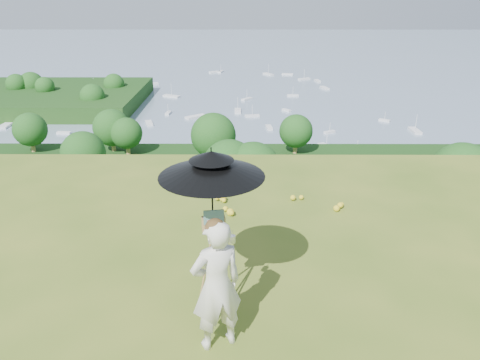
# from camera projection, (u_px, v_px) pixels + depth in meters

# --- Properties ---
(forest_slope) EXTENTS (140.00, 56.00, 22.00)m
(forest_slope) POSITION_uv_depth(u_px,v_px,m) (242.00, 328.00, 48.53)
(forest_slope) COLOR #0E3610
(forest_slope) RESTS_ON bay_water
(shoreline_tier) EXTENTS (170.00, 28.00, 8.00)m
(shoreline_tier) POSITION_uv_depth(u_px,v_px,m) (242.00, 215.00, 88.16)
(shoreline_tier) COLOR #6A6254
(shoreline_tier) RESTS_ON bay_water
(bay_water) EXTENTS (700.00, 700.00, 0.00)m
(bay_water) POSITION_uv_depth(u_px,v_px,m) (242.00, 66.00, 239.80)
(bay_water) COLOR #7489A6
(bay_water) RESTS_ON ground
(peninsula) EXTENTS (90.00, 60.00, 12.00)m
(peninsula) POSITION_uv_depth(u_px,v_px,m) (23.00, 90.00, 159.69)
(peninsula) COLOR #0E3610
(peninsula) RESTS_ON bay_water
(slope_trees) EXTENTS (110.00, 50.00, 6.00)m
(slope_trees) POSITION_uv_depth(u_px,v_px,m) (242.00, 207.00, 43.17)
(slope_trees) COLOR #164917
(slope_trees) RESTS_ON forest_slope
(harbor_town) EXTENTS (110.00, 22.00, 5.00)m
(harbor_town) POSITION_uv_depth(u_px,v_px,m) (242.00, 183.00, 85.67)
(harbor_town) COLOR silver
(harbor_town) RESTS_ON shoreline_tier
(moored_boats) EXTENTS (140.00, 140.00, 0.70)m
(moored_boats) POSITION_uv_depth(u_px,v_px,m) (207.00, 100.00, 166.75)
(moored_boats) COLOR white
(moored_boats) RESTS_ON bay_water
(wildflowers) EXTENTS (10.00, 10.50, 0.12)m
(wildflowers) POSITION_uv_depth(u_px,v_px,m) (241.00, 347.00, 5.30)
(wildflowers) COLOR yellow
(wildflowers) RESTS_ON ground
(painter) EXTENTS (0.69, 0.59, 1.61)m
(painter) POSITION_uv_depth(u_px,v_px,m) (216.00, 286.00, 5.13)
(painter) COLOR silver
(painter) RESTS_ON ground
(field_easel) EXTENTS (0.64, 0.64, 1.46)m
(field_easel) POSITION_uv_depth(u_px,v_px,m) (214.00, 261.00, 5.73)
(field_easel) COLOR #9E8342
(field_easel) RESTS_ON ground
(sun_umbrella) EXTENTS (1.62, 1.62, 0.99)m
(sun_umbrella) POSITION_uv_depth(u_px,v_px,m) (212.00, 188.00, 5.38)
(sun_umbrella) COLOR black
(sun_umbrella) RESTS_ON field_easel
(painter_cap) EXTENTS (0.26, 0.29, 0.10)m
(painter_cap) POSITION_uv_depth(u_px,v_px,m) (215.00, 224.00, 4.84)
(painter_cap) COLOR #DB7978
(painter_cap) RESTS_ON painter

